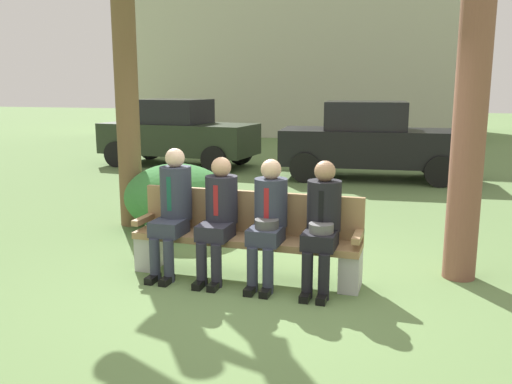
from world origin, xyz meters
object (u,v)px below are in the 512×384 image
Objects in this scene: seated_man_centerright at (268,216)px; building_backdrop at (301,31)px; seated_man_centerleft at (219,212)px; parked_car_near at (177,133)px; park_bench at (247,236)px; street_lamp at (128,67)px; shrub_near_bench at (177,197)px; seated_man_rightmost at (322,219)px; parked_car_far at (370,141)px; seated_man_leftmost at (173,205)px.

building_backdrop reaches higher than seated_man_centerright.
parked_car_near is at bearing 118.23° from seated_man_centerleft.
street_lamp is at bearing 130.35° from park_bench.
building_backdrop is (-2.10, 17.15, 3.91)m from shrub_near_bench.
shrub_near_bench is 0.10× the size of building_backdrop.
seated_man_centerleft is at bearing 179.73° from seated_man_rightmost.
seated_man_centerleft is at bearing 179.38° from seated_man_centerright.
seated_man_centerleft is 19.47m from building_backdrop.
building_backdrop is (-3.91, 18.83, 3.66)m from seated_man_centerright.
shrub_near_bench is 6.34m from parked_car_near.
parked_car_near is (-4.51, 7.40, 0.13)m from seated_man_centerright.
seated_man_centerright is 6.84m from parked_car_far.
seated_man_leftmost is 8.15m from parked_car_near.
parked_car_far is (0.64, 6.69, 0.40)m from park_bench.
seated_man_rightmost is 8.97m from parked_car_near.
seated_man_centerleft is (-0.26, -0.13, 0.28)m from park_bench.
seated_man_rightmost is 19.69m from building_backdrop.
building_backdrop is (-3.64, 18.69, 3.94)m from park_bench.
seated_man_rightmost is at bearing -88.43° from parked_car_far.
parked_car_far is at bearing 86.96° from seated_man_centerright.
street_lamp is at bearing -90.19° from parked_car_near.
park_bench is 6.73m from parked_car_far.
seated_man_centerright is 0.55m from seated_man_rightmost.
park_bench is 0.61× the size of street_lamp.
park_bench is 0.88m from seated_man_rightmost.
seated_man_rightmost is at bearing -76.66° from building_backdrop.
seated_man_rightmost is 0.32× the size of street_lamp.
seated_man_rightmost is 0.09× the size of building_backdrop.
seated_man_centerleft is at bearing -52.18° from street_lamp.
parked_car_far reaches higher than seated_man_rightmost.
seated_man_centerleft is 6.70m from street_lamp.
shrub_near_bench is (-1.54, 1.54, 0.03)m from park_bench.
building_backdrop is (-2.85, 18.81, 3.62)m from seated_man_leftmost.
seated_man_centerright is 7.04m from street_lamp.
seated_man_centerright is 2.48m from shrub_near_bench.
seated_man_centerleft is at bearing -0.79° from seated_man_leftmost.
parked_car_near is (-3.97, 7.40, 0.12)m from seated_man_centerleft.
seated_man_rightmost is 0.86× the size of shrub_near_bench.
seated_man_centerleft is 0.32× the size of parked_car_near.
parked_car_far reaches higher than shrub_near_bench.
seated_man_centerleft is 0.09× the size of building_backdrop.
seated_man_centerright reaches higher than park_bench.
parked_car_near is 0.27× the size of building_backdrop.
seated_man_leftmost is at bearing 179.56° from seated_man_rightmost.
seated_man_centerleft is at bearing -61.77° from parked_car_near.
seated_man_centerleft is at bearing -52.63° from shrub_near_bench.
park_bench is 0.86m from seated_man_leftmost.
seated_man_rightmost is at bearing -0.44° from seated_man_leftmost.
building_backdrop is at bearing 109.62° from parked_car_far.
parked_car_far reaches higher than seated_man_leftmost.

